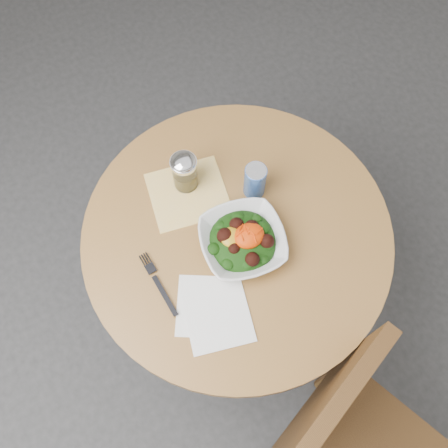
{
  "coord_description": "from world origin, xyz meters",
  "views": [
    {
      "loc": [
        -0.3,
        -0.46,
        2.08
      ],
      "look_at": [
        -0.03,
        0.02,
        0.81
      ],
      "focal_mm": 40.0,
      "sensor_mm": 36.0,
      "label": 1
    }
  ],
  "objects_px": {
    "spice_shaker": "(185,172)",
    "beverage_can": "(255,181)",
    "salad_bowl": "(243,241)",
    "chair": "(340,435)"
  },
  "relations": [
    {
      "from": "spice_shaker",
      "to": "beverage_can",
      "type": "bearing_deg",
      "value": -36.16
    },
    {
      "from": "beverage_can",
      "to": "salad_bowl",
      "type": "bearing_deg",
      "value": -131.29
    },
    {
      "from": "chair",
      "to": "salad_bowl",
      "type": "distance_m",
      "value": 0.63
    },
    {
      "from": "chair",
      "to": "spice_shaker",
      "type": "xyz_separation_m",
      "value": [
        -0.05,
        0.83,
        0.29
      ]
    },
    {
      "from": "chair",
      "to": "beverage_can",
      "type": "distance_m",
      "value": 0.77
    },
    {
      "from": "chair",
      "to": "spice_shaker",
      "type": "height_order",
      "value": "chair"
    },
    {
      "from": "salad_bowl",
      "to": "spice_shaker",
      "type": "distance_m",
      "value": 0.26
    },
    {
      "from": "salad_bowl",
      "to": "beverage_can",
      "type": "height_order",
      "value": "beverage_can"
    },
    {
      "from": "salad_bowl",
      "to": "beverage_can",
      "type": "distance_m",
      "value": 0.18
    },
    {
      "from": "salad_bowl",
      "to": "spice_shaker",
      "type": "relative_size",
      "value": 2.02
    }
  ]
}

